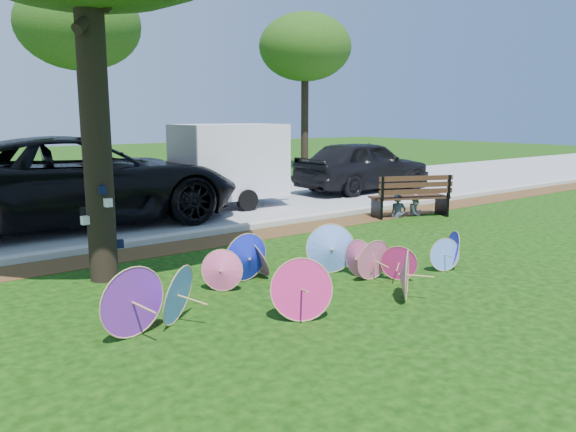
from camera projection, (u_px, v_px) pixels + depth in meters
name	position (u px, v px, depth m)	size (l,w,h in m)	color
ground	(346.00, 302.00, 7.90)	(90.00, 90.00, 0.00)	black
mulch_strip	(194.00, 245.00, 11.42)	(90.00, 1.00, 0.01)	#472D16
curb	(178.00, 236.00, 11.96)	(90.00, 0.30, 0.12)	#B7B5AD
street	(109.00, 212.00, 15.21)	(90.00, 8.00, 0.01)	gray
parasol_pile	(293.00, 270.00, 8.20)	(6.41, 2.88, 0.89)	#6594FF
black_van	(80.00, 181.00, 13.32)	(3.52, 7.63, 2.12)	black
dark_pickup	(363.00, 166.00, 19.41)	(2.09, 5.20, 1.77)	black
cargo_trailer	(230.00, 161.00, 15.96)	(2.94, 1.86, 2.65)	silver
park_bench	(409.00, 196.00, 14.57)	(2.07, 0.79, 1.08)	black
person_left	(399.00, 195.00, 14.39)	(0.43, 0.28, 1.17)	#3E4655
person_right	(417.00, 195.00, 14.82)	(0.51, 0.40, 1.04)	#B2B3BC
bg_trees	(73.00, 24.00, 19.75)	(26.48, 5.53, 7.40)	black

